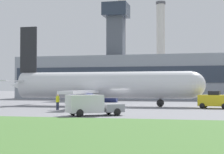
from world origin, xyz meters
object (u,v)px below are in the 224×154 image
object	(u,v)px
airplane	(101,85)
ground_crew_person	(58,102)
baggage_truck	(91,105)
pushback_tug	(214,100)

from	to	relation	value
airplane	ground_crew_person	distance (m)	10.20
baggage_truck	airplane	bearing A→B (deg)	101.80
pushback_tug	ground_crew_person	world-z (taller)	pushback_tug
ground_crew_person	airplane	bearing A→B (deg)	74.27
airplane	pushback_tug	distance (m)	15.74
baggage_truck	ground_crew_person	xyz separation A→B (m)	(-6.36, 7.84, -0.03)
airplane	baggage_truck	size ratio (longest dim) A/B	5.14
airplane	pushback_tug	size ratio (longest dim) A/B	6.82
pushback_tug	baggage_truck	world-z (taller)	pushback_tug
airplane	ground_crew_person	bearing A→B (deg)	-105.73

